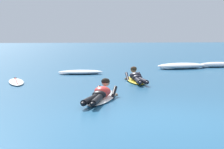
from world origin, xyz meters
name	(u,v)px	position (x,y,z in m)	size (l,w,h in m)	color
ground_plane	(101,72)	(0.00, 10.00, 0.00)	(120.00, 120.00, 0.00)	#235B84
surfer_near	(101,95)	(-0.89, 2.40, 0.14)	(1.27, 2.64, 0.53)	white
surfer_far	(136,78)	(0.73, 6.01, 0.14)	(0.57, 2.59, 0.53)	yellow
drifting_surfboard	(16,82)	(-3.25, 6.47, 0.03)	(0.74, 2.19, 0.16)	white
whitewater_mid_left	(181,66)	(3.92, 11.05, 0.13)	(2.57, 1.52, 0.27)	white
whitewater_mid_right	(217,65)	(5.87, 11.55, 0.12)	(1.90, 0.74, 0.26)	white
whitewater_back	(81,72)	(-0.93, 9.09, 0.08)	(1.79, 0.74, 0.17)	white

